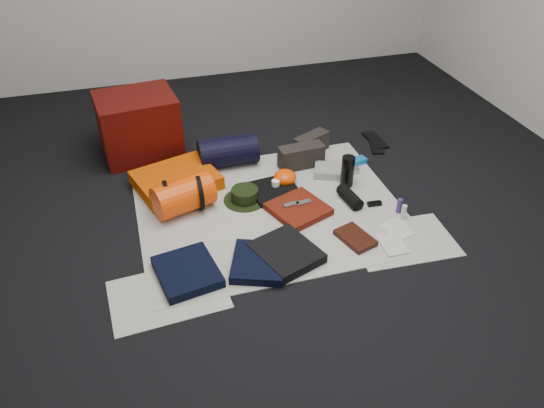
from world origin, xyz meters
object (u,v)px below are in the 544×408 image
object	(u,v)px
sleeping_pad	(176,180)
compact_camera	(352,170)
water_bottle	(348,171)
paperback_book	(355,238)
stuff_sack	(183,196)
red_cabinet	(139,125)
navy_duffel	(228,152)

from	to	relation	value
sleeping_pad	compact_camera	world-z (taller)	sleeping_pad
water_bottle	paperback_book	distance (m)	0.58
stuff_sack	paperback_book	distance (m)	1.06
stuff_sack	compact_camera	world-z (taller)	stuff_sack
red_cabinet	sleeping_pad	bearing A→B (deg)	-78.09
stuff_sack	water_bottle	distance (m)	1.07
red_cabinet	paperback_book	size ratio (longest dim) A/B	2.34
red_cabinet	navy_duffel	distance (m)	0.67
sleeping_pad	navy_duffel	xyz separation A→B (m)	(0.39, 0.17, 0.06)
red_cabinet	paperback_book	distance (m)	1.75
red_cabinet	navy_duffel	bearing A→B (deg)	-38.74
navy_duffel	paperback_book	distance (m)	1.14
sleeping_pad	navy_duffel	world-z (taller)	navy_duffel
red_cabinet	compact_camera	size ratio (longest dim) A/B	5.91
red_cabinet	water_bottle	distance (m)	1.50
sleeping_pad	navy_duffel	size ratio (longest dim) A/B	1.25
red_cabinet	sleeping_pad	xyz separation A→B (m)	(0.17, -0.52, -0.17)
sleeping_pad	red_cabinet	bearing A→B (deg)	108.51
sleeping_pad	water_bottle	world-z (taller)	water_bottle
paperback_book	sleeping_pad	bearing A→B (deg)	119.77
red_cabinet	stuff_sack	size ratio (longest dim) A/B	1.48
paperback_book	compact_camera	bearing A→B (deg)	50.83
stuff_sack	sleeping_pad	bearing A→B (deg)	92.36
red_cabinet	navy_duffel	size ratio (longest dim) A/B	1.32
navy_duffel	water_bottle	xyz separation A→B (m)	(0.69, -0.47, 0.00)
compact_camera	red_cabinet	bearing A→B (deg)	159.63
sleeping_pad	stuff_sack	xyz separation A→B (m)	(0.01, -0.28, 0.06)
navy_duffel	red_cabinet	bearing A→B (deg)	147.48
sleeping_pad	water_bottle	bearing A→B (deg)	-15.71
sleeping_pad	water_bottle	distance (m)	1.12
red_cabinet	stuff_sack	xyz separation A→B (m)	(0.19, -0.80, -0.11)
stuff_sack	navy_duffel	distance (m)	0.58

